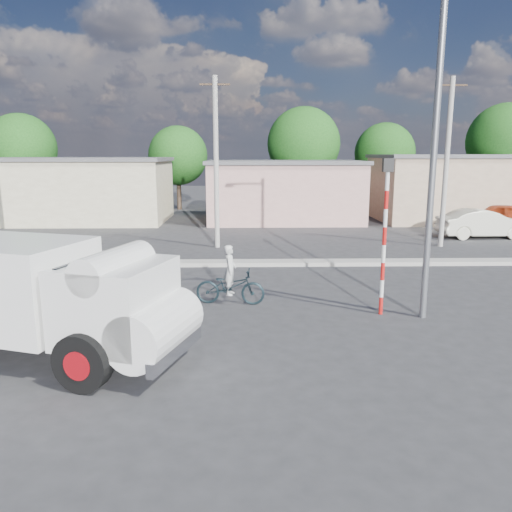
{
  "coord_description": "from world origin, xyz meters",
  "views": [
    {
      "loc": [
        -0.66,
        -12.0,
        4.48
      ],
      "look_at": [
        -0.31,
        3.47,
        1.3
      ],
      "focal_mm": 35.0,
      "sensor_mm": 36.0,
      "label": 1
    }
  ],
  "objects_px": {
    "bicycle": "(230,286)",
    "traffic_pole": "(385,224)",
    "truck": "(46,296)",
    "streetlight": "(429,135)",
    "cyclist": "(230,280)",
    "car_cream": "(483,224)",
    "car_red": "(510,216)"
  },
  "relations": [
    {
      "from": "cyclist",
      "to": "car_cream",
      "type": "bearing_deg",
      "value": -41.02
    },
    {
      "from": "bicycle",
      "to": "cyclist",
      "type": "distance_m",
      "value": 0.21
    },
    {
      "from": "cyclist",
      "to": "car_cream",
      "type": "xyz_separation_m",
      "value": [
        13.34,
        11.88,
        0.02
      ]
    },
    {
      "from": "car_cream",
      "to": "traffic_pole",
      "type": "bearing_deg",
      "value": 142.95
    },
    {
      "from": "car_cream",
      "to": "streetlight",
      "type": "height_order",
      "value": "streetlight"
    },
    {
      "from": "car_red",
      "to": "traffic_pole",
      "type": "height_order",
      "value": "traffic_pole"
    },
    {
      "from": "car_cream",
      "to": "streetlight",
      "type": "xyz_separation_m",
      "value": [
        -8.1,
        -13.26,
        4.19
      ]
    },
    {
      "from": "truck",
      "to": "traffic_pole",
      "type": "distance_m",
      "value": 8.78
    },
    {
      "from": "streetlight",
      "to": "cyclist",
      "type": "bearing_deg",
      "value": 165.23
    },
    {
      "from": "truck",
      "to": "car_cream",
      "type": "bearing_deg",
      "value": 60.68
    },
    {
      "from": "truck",
      "to": "car_red",
      "type": "height_order",
      "value": "truck"
    },
    {
      "from": "truck",
      "to": "traffic_pole",
      "type": "height_order",
      "value": "traffic_pole"
    },
    {
      "from": "bicycle",
      "to": "cyclist",
      "type": "relative_size",
      "value": 1.38
    },
    {
      "from": "bicycle",
      "to": "car_red",
      "type": "relative_size",
      "value": 0.48
    },
    {
      "from": "traffic_pole",
      "to": "streetlight",
      "type": "xyz_separation_m",
      "value": [
        0.94,
        -0.3,
        2.37
      ]
    },
    {
      "from": "car_cream",
      "to": "traffic_pole",
      "type": "height_order",
      "value": "traffic_pole"
    },
    {
      "from": "bicycle",
      "to": "streetlight",
      "type": "distance_m",
      "value": 6.99
    },
    {
      "from": "traffic_pole",
      "to": "streetlight",
      "type": "bearing_deg",
      "value": -17.73
    },
    {
      "from": "cyclist",
      "to": "traffic_pole",
      "type": "xyz_separation_m",
      "value": [
        4.31,
        -1.08,
        1.84
      ]
    },
    {
      "from": "truck",
      "to": "cyclist",
      "type": "bearing_deg",
      "value": 64.3
    },
    {
      "from": "bicycle",
      "to": "traffic_pole",
      "type": "height_order",
      "value": "traffic_pole"
    },
    {
      "from": "truck",
      "to": "bicycle",
      "type": "xyz_separation_m",
      "value": [
        3.87,
        4.07,
        -0.9
      ]
    },
    {
      "from": "car_red",
      "to": "cyclist",
      "type": "bearing_deg",
      "value": 147.39
    },
    {
      "from": "car_cream",
      "to": "streetlight",
      "type": "bearing_deg",
      "value": 146.42
    },
    {
      "from": "cyclist",
      "to": "car_cream",
      "type": "relative_size",
      "value": 0.32
    },
    {
      "from": "bicycle",
      "to": "traffic_pole",
      "type": "bearing_deg",
      "value": -96.81
    },
    {
      "from": "traffic_pole",
      "to": "car_red",
      "type": "bearing_deg",
      "value": 53.11
    },
    {
      "from": "cyclist",
      "to": "streetlight",
      "type": "relative_size",
      "value": 0.17
    },
    {
      "from": "bicycle",
      "to": "car_cream",
      "type": "height_order",
      "value": "car_cream"
    },
    {
      "from": "car_cream",
      "to": "car_red",
      "type": "distance_m",
      "value": 4.88
    },
    {
      "from": "cyclist",
      "to": "car_cream",
      "type": "height_order",
      "value": "car_cream"
    },
    {
      "from": "cyclist",
      "to": "truck",
      "type": "bearing_deg",
      "value": 143.75
    }
  ]
}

